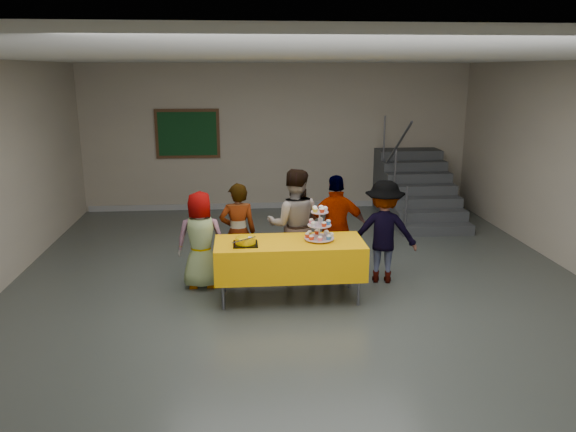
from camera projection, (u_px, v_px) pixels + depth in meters
name	position (u px, v px, depth m)	size (l,w,h in m)	color
room_shell	(306.00, 133.00, 6.68)	(10.00, 10.04, 3.02)	#4C514C
bake_table	(289.00, 258.00, 7.12)	(1.88, 0.78, 0.77)	#595960
cupcake_stand	(319.00, 227.00, 7.07)	(0.38, 0.38, 0.44)	silver
bear_cake	(245.00, 240.00, 6.92)	(0.32, 0.36, 0.12)	black
schoolchild_a	(201.00, 240.00, 7.49)	(0.65, 0.42, 1.32)	slate
schoolchild_b	(238.00, 233.00, 7.71)	(0.51, 0.33, 1.39)	slate
schoolchild_c	(294.00, 225.00, 7.77)	(0.76, 0.59, 1.57)	slate
schoolchild_d	(336.00, 229.00, 7.72)	(0.87, 0.36, 1.49)	slate
schoolchild_e	(384.00, 232.00, 7.69)	(0.92, 0.53, 1.43)	slate
staircase	(415.00, 192.00, 11.28)	(1.30, 2.40, 2.04)	#424447
noticeboard	(188.00, 134.00, 11.43)	(1.30, 0.05, 1.00)	#472B16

